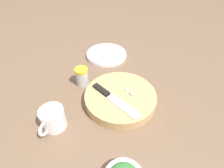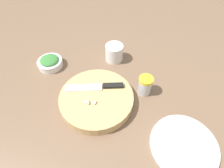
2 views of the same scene
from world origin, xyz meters
name	(u,v)px [view 1 (image 1 of 2)]	position (x,y,z in m)	size (l,w,h in m)	color
ground_plane	(101,99)	(0.00, 0.00, 0.00)	(5.00, 5.00, 0.00)	brown
cutting_board	(120,98)	(0.02, -0.08, 0.02)	(0.29, 0.29, 0.04)	tan
chef_knife	(112,98)	(-0.02, -0.06, 0.05)	(0.12, 0.22, 0.01)	black
garlic_cloves	(131,92)	(0.04, -0.12, 0.05)	(0.03, 0.05, 0.01)	silver
spice_jar	(82,76)	(0.06, 0.12, 0.04)	(0.06, 0.06, 0.08)	silver
coffee_mug	(53,119)	(-0.18, 0.10, 0.04)	(0.12, 0.09, 0.08)	white
plate_stack	(106,54)	(0.32, 0.11, 0.01)	(0.22, 0.22, 0.02)	white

